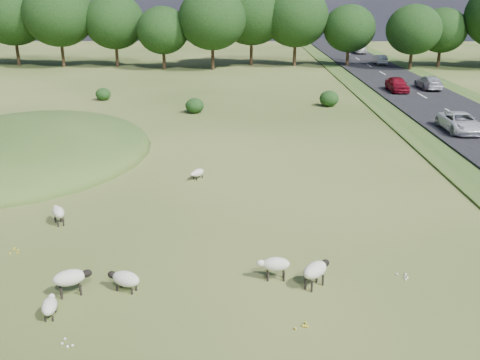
# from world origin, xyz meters

# --- Properties ---
(ground) EXTENTS (160.00, 160.00, 0.00)m
(ground) POSITION_xyz_m (0.00, 20.00, 0.00)
(ground) COLOR #2A4716
(ground) RESTS_ON ground
(mound) EXTENTS (16.00, 20.00, 4.00)m
(mound) POSITION_xyz_m (-12.00, 12.00, 0.00)
(mound) COLOR #33561E
(mound) RESTS_ON ground
(road) EXTENTS (8.00, 150.00, 0.25)m
(road) POSITION_xyz_m (20.00, 30.00, 0.12)
(road) COLOR black
(road) RESTS_ON ground
(treeline) EXTENTS (96.28, 14.66, 11.70)m
(treeline) POSITION_xyz_m (-1.06, 55.44, 6.57)
(treeline) COLOR black
(treeline) RESTS_ON ground
(shrubs) EXTENTS (23.22, 7.47, 1.45)m
(shrubs) POSITION_xyz_m (0.92, 27.38, 0.67)
(shrubs) COLOR black
(shrubs) RESTS_ON ground
(sheep_0) EXTENTS (0.91, 1.17, 0.83)m
(sheep_0) POSITION_xyz_m (-6.13, 0.76, 0.58)
(sheep_0) COLOR beige
(sheep_0) RESTS_ON ground
(sheep_1) EXTENTS (1.20, 0.53, 0.88)m
(sheep_1) POSITION_xyz_m (3.32, -4.12, 0.61)
(sheep_1) COLOR beige
(sheep_1) RESTS_ON ground
(sheep_2) EXTENTS (1.23, 1.25, 0.97)m
(sheep_2) POSITION_xyz_m (4.71, -4.63, 0.67)
(sheep_2) COLOR beige
(sheep_2) RESTS_ON ground
(sheep_3) EXTENTS (1.33, 0.92, 0.74)m
(sheep_3) POSITION_xyz_m (-1.94, -4.93, 0.46)
(sheep_3) COLOR beige
(sheep_3) RESTS_ON ground
(sheep_4) EXTENTS (0.84, 1.01, 0.58)m
(sheep_4) POSITION_xyz_m (-0.40, 7.02, 0.37)
(sheep_4) COLOR beige
(sheep_4) RESTS_ON ground
(sheep_5) EXTENTS (1.37, 0.97, 0.95)m
(sheep_5) POSITION_xyz_m (-3.72, -5.24, 0.67)
(sheep_5) COLOR beige
(sheep_5) RESTS_ON ground
(sheep_6) EXTENTS (0.62, 1.12, 0.62)m
(sheep_6) POSITION_xyz_m (-4.02, -6.53, 0.39)
(sheep_6) COLOR beige
(sheep_6) RESTS_ON ground
(car_1) EXTENTS (1.37, 3.93, 1.29)m
(car_1) POSITION_xyz_m (21.90, 57.59, 0.90)
(car_1) COLOR white
(car_1) RESTS_ON road
(car_2) EXTENTS (1.75, 4.35, 1.48)m
(car_2) POSITION_xyz_m (18.10, 34.40, 0.99)
(car_2) COLOR maroon
(car_2) RESTS_ON road
(car_3) EXTENTS (2.26, 4.90, 1.36)m
(car_3) POSITION_xyz_m (18.10, 17.23, 0.93)
(car_3) COLOR white
(car_3) RESTS_ON road
(car_4) EXTENTS (1.94, 4.78, 1.39)m
(car_4) POSITION_xyz_m (21.90, 35.97, 0.94)
(car_4) COLOR #B4B6BC
(car_4) RESTS_ON road
(car_5) EXTENTS (1.95, 4.80, 1.39)m
(car_5) POSITION_xyz_m (21.90, 72.19, 0.95)
(car_5) COLOR silver
(car_5) RESTS_ON road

